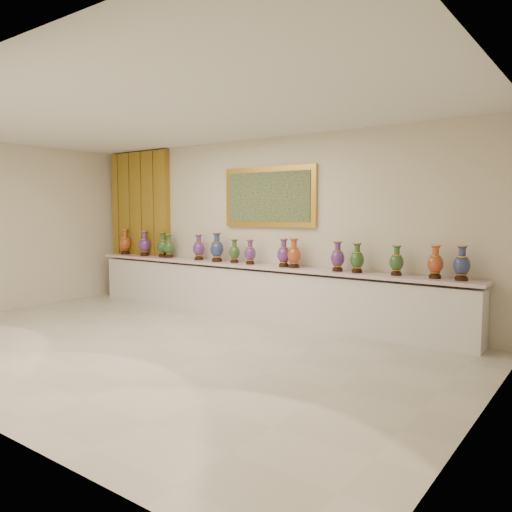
{
  "coord_description": "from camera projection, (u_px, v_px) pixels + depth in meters",
  "views": [
    {
      "loc": [
        4.91,
        -4.41,
        1.78
      ],
      "look_at": [
        0.44,
        1.7,
        1.1
      ],
      "focal_mm": 35.0,
      "sensor_mm": 36.0,
      "label": 1
    }
  ],
  "objects": [
    {
      "name": "ground",
      "position": [
        153.0,
        347.0,
        6.59
      ],
      "size": [
        8.0,
        8.0,
        0.0
      ],
      "primitive_type": "plane",
      "color": "beige",
      "rests_on": "ground"
    },
    {
      "name": "room",
      "position": [
        158.0,
        221.0,
        9.9
      ],
      "size": [
        8.0,
        8.0,
        8.0
      ],
      "color": "beige",
      "rests_on": "ground"
    },
    {
      "name": "counter",
      "position": [
        255.0,
        292.0,
        8.38
      ],
      "size": [
        7.28,
        0.48,
        0.9
      ],
      "color": "white",
      "rests_on": "ground"
    },
    {
      "name": "vase_0",
      "position": [
        125.0,
        243.0,
        10.28
      ],
      "size": [
        0.24,
        0.24,
        0.51
      ],
      "rotation": [
        0.0,
        0.0,
        -0.03
      ],
      "color": "black",
      "rests_on": "counter"
    },
    {
      "name": "vase_1",
      "position": [
        144.0,
        245.0,
        9.9
      ],
      "size": [
        0.27,
        0.27,
        0.49
      ],
      "rotation": [
        0.0,
        0.0,
        0.22
      ],
      "color": "black",
      "rests_on": "counter"
    },
    {
      "name": "vase_2",
      "position": [
        163.0,
        246.0,
        9.62
      ],
      "size": [
        0.27,
        0.27,
        0.49
      ],
      "rotation": [
        0.0,
        0.0,
        -0.22
      ],
      "color": "black",
      "rests_on": "counter"
    },
    {
      "name": "vase_3",
      "position": [
        169.0,
        247.0,
        9.51
      ],
      "size": [
        0.24,
        0.24,
        0.45
      ],
      "rotation": [
        0.0,
        0.0,
        0.15
      ],
      "color": "black",
      "rests_on": "counter"
    },
    {
      "name": "vase_4",
      "position": [
        199.0,
        248.0,
        9.08
      ],
      "size": [
        0.28,
        0.28,
        0.47
      ],
      "rotation": [
        0.0,
        0.0,
        -0.38
      ],
      "color": "black",
      "rests_on": "counter"
    },
    {
      "name": "vase_5",
      "position": [
        217.0,
        249.0,
        8.76
      ],
      "size": [
        0.31,
        0.31,
        0.51
      ],
      "rotation": [
        0.0,
        0.0,
        0.41
      ],
      "color": "black",
      "rests_on": "counter"
    },
    {
      "name": "vase_6",
      "position": [
        234.0,
        252.0,
        8.58
      ],
      "size": [
        0.22,
        0.22,
        0.41
      ],
      "rotation": [
        0.0,
        0.0,
        0.17
      ],
      "color": "black",
      "rests_on": "counter"
    },
    {
      "name": "vase_7",
      "position": [
        250.0,
        253.0,
        8.32
      ],
      "size": [
        0.24,
        0.24,
        0.41
      ],
      "rotation": [
        0.0,
        0.0,
        -0.29
      ],
      "color": "black",
      "rests_on": "counter"
    },
    {
      "name": "vase_8",
      "position": [
        284.0,
        254.0,
        7.93
      ],
      "size": [
        0.25,
        0.25,
        0.45
      ],
      "rotation": [
        0.0,
        0.0,
        0.23
      ],
      "color": "black",
      "rests_on": "counter"
    },
    {
      "name": "vase_9",
      "position": [
        294.0,
        255.0,
        7.81
      ],
      "size": [
        0.26,
        0.26,
        0.46
      ],
      "rotation": [
        0.0,
        0.0,
        -0.25
      ],
      "color": "black",
      "rests_on": "counter"
    },
    {
      "name": "vase_10",
      "position": [
        338.0,
        258.0,
        7.36
      ],
      "size": [
        0.25,
        0.25,
        0.44
      ],
      "rotation": [
        0.0,
        0.0,
        0.22
      ],
      "color": "black",
      "rests_on": "counter"
    },
    {
      "name": "vase_11",
      "position": [
        357.0,
        259.0,
        7.18
      ],
      "size": [
        0.23,
        0.23,
        0.43
      ],
      "rotation": [
        0.0,
        0.0,
        0.16
      ],
      "color": "black",
      "rests_on": "counter"
    },
    {
      "name": "vase_12",
      "position": [
        397.0,
        262.0,
        6.89
      ],
      "size": [
        0.22,
        0.22,
        0.42
      ],
      "rotation": [
        0.0,
        0.0,
        0.15
      ],
      "color": "black",
      "rests_on": "counter"
    },
    {
      "name": "vase_13",
      "position": [
        435.0,
        263.0,
        6.58
      ],
      "size": [
        0.25,
        0.25,
        0.44
      ],
      "rotation": [
        0.0,
        0.0,
        0.29
      ],
      "color": "black",
      "rests_on": "counter"
    },
    {
      "name": "vase_14",
      "position": [
        462.0,
        265.0,
        6.37
      ],
      "size": [
        0.24,
        0.24,
        0.45
      ],
      "rotation": [
        0.0,
        0.0,
        -0.17
      ],
      "color": "black",
      "rests_on": "counter"
    }
  ]
}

